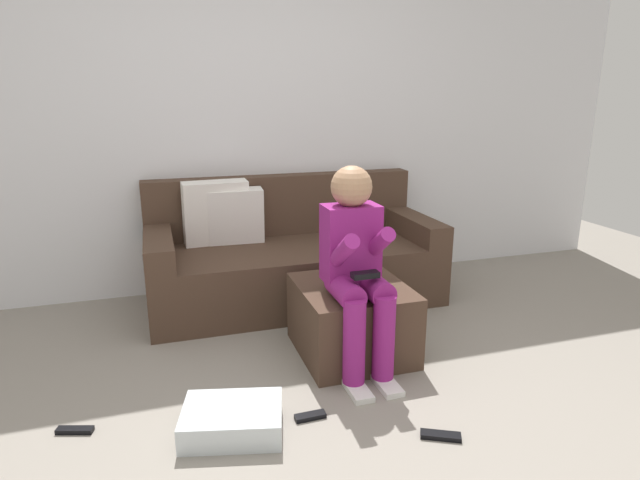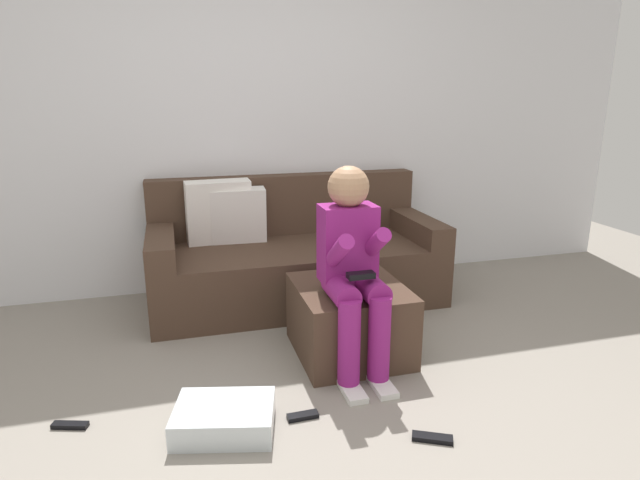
# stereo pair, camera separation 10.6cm
# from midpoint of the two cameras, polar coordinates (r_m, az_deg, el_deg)

# --- Properties ---
(ground_plane) EXTENTS (8.28, 8.28, 0.00)m
(ground_plane) POSITION_cam_midpoint_polar(r_m,az_deg,el_deg) (2.48, 0.91, -20.82)
(ground_plane) COLOR gray
(wall_back) EXTENTS (6.37, 0.10, 2.72)m
(wall_back) POSITION_cam_midpoint_polar(r_m,az_deg,el_deg) (4.08, -8.85, 13.83)
(wall_back) COLOR silver
(wall_back) RESTS_ON ground_plane
(couch_sectional) EXTENTS (2.03, 0.88, 0.87)m
(couch_sectional) POSITION_cam_midpoint_polar(r_m,az_deg,el_deg) (3.88, -4.08, -1.89)
(couch_sectional) COLOR #473326
(couch_sectional) RESTS_ON ground_plane
(ottoman) EXTENTS (0.60, 0.65, 0.41)m
(ottoman) POSITION_cam_midpoint_polar(r_m,az_deg,el_deg) (3.10, 2.42, -8.46)
(ottoman) COLOR #473326
(ottoman) RESTS_ON ground_plane
(person_seated) EXTENTS (0.30, 0.56, 1.10)m
(person_seated) POSITION_cam_midpoint_polar(r_m,az_deg,el_deg) (2.79, 2.86, -2.48)
(person_seated) COLOR #8C1E72
(person_seated) RESTS_ON ground_plane
(storage_bin) EXTENTS (0.50, 0.42, 0.12)m
(storage_bin) POSITION_cam_midpoint_polar(r_m,az_deg,el_deg) (2.54, -10.59, -18.37)
(storage_bin) COLOR silver
(storage_bin) RESTS_ON ground_plane
(remote_near_ottoman) EXTENTS (0.18, 0.13, 0.02)m
(remote_near_ottoman) POSITION_cam_midpoint_polar(r_m,az_deg,el_deg) (2.54, 11.53, -19.81)
(remote_near_ottoman) COLOR black
(remote_near_ottoman) RESTS_ON ground_plane
(remote_by_storage_bin) EXTENTS (0.15, 0.05, 0.02)m
(remote_by_storage_bin) POSITION_cam_midpoint_polar(r_m,az_deg,el_deg) (2.62, -2.27, -18.31)
(remote_by_storage_bin) COLOR black
(remote_by_storage_bin) RESTS_ON ground_plane
(remote_under_side_table) EXTENTS (0.17, 0.09, 0.02)m
(remote_under_side_table) POSITION_cam_midpoint_polar(r_m,az_deg,el_deg) (2.78, -25.79, -17.84)
(remote_under_side_table) COLOR black
(remote_under_side_table) RESTS_ON ground_plane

